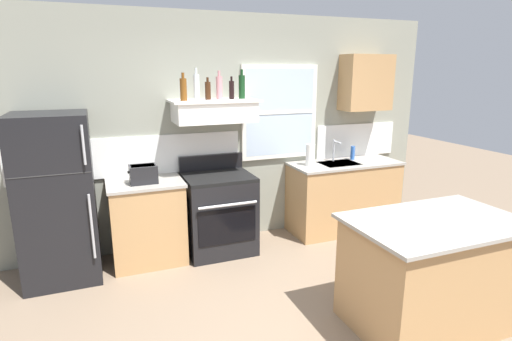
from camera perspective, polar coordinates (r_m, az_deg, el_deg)
The scene contains 19 objects.
ground_plane at distance 3.52m, azimuth 8.56°, elevation -22.24°, with size 16.00×16.00×0.00m, color #7A6651.
back_wall at distance 4.95m, azimuth -3.49°, elevation 5.61°, with size 5.40×0.11×2.70m.
refrigerator at distance 4.47m, azimuth -26.00°, elevation -3.54°, with size 0.70×0.72×1.67m.
counter_left_of_stove at distance 4.65m, azimuth -14.91°, elevation -6.86°, with size 0.79×0.63×0.91m.
toaster at distance 4.42m, azimuth -15.44°, elevation -0.45°, with size 0.30×0.20×0.19m.
stove_range at distance 4.75m, azimuth -5.20°, elevation -5.85°, with size 0.76×0.69×1.09m.
range_hood_shelf at distance 4.58m, azimuth -5.87°, elevation 8.30°, with size 0.96×0.52×0.24m.
bottle_amber_wine at distance 4.43m, azimuth -10.09°, elevation 11.12°, with size 0.07×0.07×0.29m.
bottle_clear_tall at distance 4.47m, azimuth -8.30°, elevation 11.48°, with size 0.06×0.06×0.34m.
bottle_brown_stout at distance 4.56m, azimuth -6.73°, elevation 11.04°, with size 0.06×0.06×0.24m.
bottle_rose_pink at distance 4.59m, azimuth -5.14°, elevation 11.47°, with size 0.07×0.07×0.31m.
bottle_balsamic_dark at distance 4.61m, azimuth -3.42°, elevation 11.19°, with size 0.06×0.06×0.25m.
bottle_dark_green_wine at distance 4.68m, azimuth -1.99°, elevation 11.64°, with size 0.07×0.07×0.32m.
counter_right_with_sink at distance 5.47m, azimuth 12.04°, elevation -3.48°, with size 1.43×0.63×0.91m.
sink_faucet at distance 5.35m, azimuth 10.92°, elevation 3.10°, with size 0.03×0.17×0.28m.
paper_towel_roll at distance 5.07m, azimuth 7.57°, elevation 2.18°, with size 0.11×0.11×0.27m, color white.
dish_soap_bottle at distance 5.52m, azimuth 13.32°, elevation 2.41°, with size 0.06×0.06×0.18m, color blue.
kitchen_island at distance 3.74m, azimuth 23.34°, elevation -12.88°, with size 1.40×0.90×0.91m.
upper_cabinet_right at distance 5.55m, azimuth 15.09°, elevation 11.75°, with size 0.64×0.32×0.70m.
Camera 1 is at (-1.48, -2.43, 2.08)m, focal length 28.69 mm.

